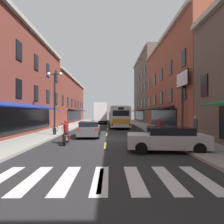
% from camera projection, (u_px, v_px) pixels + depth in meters
% --- Properties ---
extents(ground_plane, '(34.80, 80.00, 0.10)m').
position_uv_depth(ground_plane, '(106.00, 139.00, 16.28)').
color(ground_plane, '#28282B').
extents(lane_centre_dashes, '(0.14, 73.90, 0.01)m').
position_uv_depth(lane_centre_dashes, '(106.00, 139.00, 16.03)').
color(lane_centre_dashes, '#DBCC4C').
rests_on(lane_centre_dashes, ground).
extents(crosswalk_near, '(7.10, 2.80, 0.01)m').
position_uv_depth(crosswalk_near, '(101.00, 179.00, 6.28)').
color(crosswalk_near, silver).
rests_on(crosswalk_near, ground).
extents(sidewalk_left, '(3.00, 80.00, 0.14)m').
position_uv_depth(sidewalk_left, '(36.00, 138.00, 16.21)').
color(sidewalk_left, '#A39E93').
rests_on(sidewalk_left, ground).
extents(sidewalk_right, '(3.00, 80.00, 0.14)m').
position_uv_depth(sidewalk_right, '(176.00, 137.00, 16.35)').
color(sidewalk_right, '#A39E93').
rests_on(sidewalk_right, ground).
extents(storefront_row_right, '(9.44, 79.90, 15.62)m').
position_uv_depth(storefront_row_right, '(224.00, 68.00, 18.62)').
color(storefront_row_right, brown).
rests_on(storefront_row_right, ground).
extents(billboard_sign, '(0.40, 2.72, 5.89)m').
position_uv_depth(billboard_sign, '(182.00, 87.00, 17.90)').
color(billboard_sign, black).
rests_on(billboard_sign, sidewalk_right).
extents(transit_bus, '(2.85, 11.62, 3.07)m').
position_uv_depth(transit_bus, '(118.00, 116.00, 29.48)').
color(transit_bus, silver).
rests_on(transit_bus, ground).
extents(box_truck, '(2.55, 7.19, 4.09)m').
position_uv_depth(box_truck, '(101.00, 113.00, 38.59)').
color(box_truck, '#B21E19').
rests_on(box_truck, ground).
extents(sedan_near, '(1.97, 4.70, 1.38)m').
position_uv_depth(sedan_near, '(89.00, 129.00, 17.46)').
color(sedan_near, '#515154').
rests_on(sedan_near, ground).
extents(sedan_mid, '(2.10, 4.58, 1.29)m').
position_uv_depth(sedan_mid, '(103.00, 119.00, 50.11)').
color(sedan_mid, silver).
rests_on(sedan_mid, ground).
extents(sedan_far, '(4.47, 2.31, 1.36)m').
position_uv_depth(sedan_far, '(167.00, 139.00, 10.72)').
color(sedan_far, silver).
rests_on(sedan_far, ground).
extents(motorcycle_rider, '(0.62, 2.07, 1.66)m').
position_uv_depth(motorcycle_rider, '(66.00, 134.00, 13.36)').
color(motorcycle_rider, black).
rests_on(motorcycle_rider, ground).
extents(bicycle_near, '(1.71, 0.48, 0.91)m').
position_uv_depth(bicycle_near, '(60.00, 128.00, 20.42)').
color(bicycle_near, black).
rests_on(bicycle_near, sidewalk_left).
extents(pedestrian_near, '(0.43, 0.53, 1.78)m').
position_uv_depth(pedestrian_near, '(195.00, 128.00, 13.81)').
color(pedestrian_near, '#4C4C51').
rests_on(pedestrian_near, sidewalk_right).
extents(pedestrian_mid, '(0.36, 0.36, 1.59)m').
position_uv_depth(pedestrian_mid, '(159.00, 124.00, 20.58)').
color(pedestrian_mid, maroon).
rests_on(pedestrian_mid, sidewalk_right).
extents(street_lamp_twin, '(1.42, 0.32, 5.79)m').
position_uv_depth(street_lamp_twin, '(55.00, 100.00, 17.90)').
color(street_lamp_twin, black).
rests_on(street_lamp_twin, sidewalk_left).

